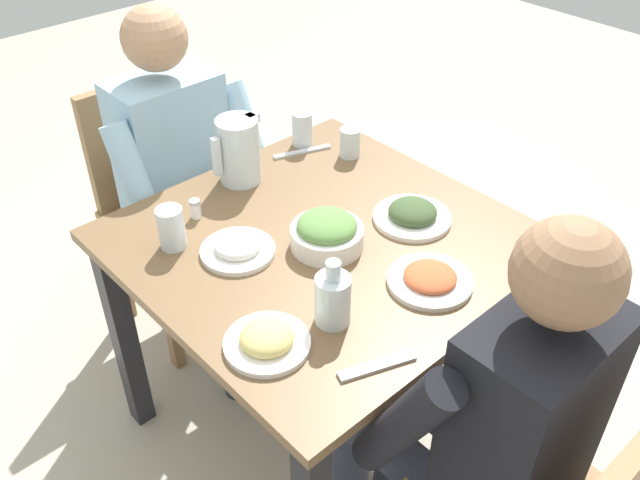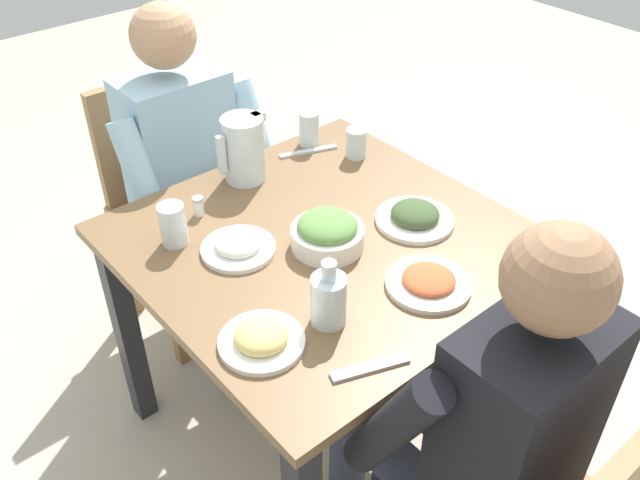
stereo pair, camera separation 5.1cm
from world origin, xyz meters
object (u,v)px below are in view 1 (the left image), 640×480
Objects in this scene: water_glass_near_right at (171,228)px; diner_far at (482,412)px; water_glass_center at (302,129)px; oil_carafe at (333,301)px; plate_yoghurt at (238,248)px; chair_near at (162,195)px; salad_bowl at (327,232)px; plate_rice_curry at (430,279)px; dining_table at (324,274)px; salt_shaker at (195,209)px; water_pitcher at (239,150)px; diner_near at (191,183)px; water_glass_far_right at (350,143)px; plate_dolmas at (412,214)px; plate_fries at (267,340)px.

diner_far is at bearing 105.23° from water_glass_near_right.
oil_carafe reaches higher than water_glass_center.
plate_yoghurt is at bearing 127.38° from water_glass_near_right.
chair_near is 4.85× the size of salad_bowl.
dining_table is at bearing -77.89° from plate_rice_curry.
salad_bowl is at bearing -130.11° from oil_carafe.
chair_near is 16.57× the size of salt_shaker.
water_pitcher is 0.64m from oil_carafe.
oil_carafe is 3.05× the size of salt_shaker.
diner_near reaches higher than plate_rice_curry.
water_pitcher is 2.11× the size of water_glass_far_right.
oil_carafe reaches higher than plate_dolmas.
plate_yoghurt is (0.12, -0.67, 0.11)m from diner_far.
chair_near reaches higher than plate_dolmas.
salad_bowl is 0.37m from salt_shaker.
water_pitcher is 0.67m from plate_rice_curry.
oil_carafe reaches higher than salt_shaker.
water_glass_near_right is at bearing -95.79° from plate_fries.
oil_carafe is at bearing 89.95° from salt_shaker.
diner_near is 0.84m from oil_carafe.
plate_yoghurt is 3.47× the size of salt_shaker.
salad_bowl is (-0.07, -0.55, 0.13)m from diner_far.
oil_carafe is at bearing 81.25° from chair_near.
diner_near is at bearing -88.43° from salad_bowl.
water_glass_center is 0.48m from salt_shaker.
plate_dolmas is at bearing 148.05° from water_glass_near_right.
salad_bowl is at bearing 145.33° from plate_yoghurt.
diner_far is at bearing 81.92° from dining_table.
diner_near is at bearing -100.92° from oil_carafe.
water_glass_center is at bearing -107.08° from plate_rice_curry.
salad_bowl is at bearing 85.84° from water_pitcher.
chair_near is 1.06m from plate_fries.
oil_carafe is (0.19, 0.23, 0.18)m from dining_table.
plate_rice_curry is at bearing 94.43° from water_pitcher.
dining_table is at bearing 93.28° from diner_near.
plate_yoghurt is at bearing 86.75° from salt_shaker.
water_glass_center is (-0.31, 0.38, 0.29)m from chair_near.
plate_yoghurt is 0.17m from water_glass_near_right.
plate_fries is (0.26, -0.38, 0.11)m from diner_far.
plate_rice_curry is at bearing 123.70° from plate_yoghurt.
plate_yoghurt is at bearing -88.13° from oil_carafe.
plate_rice_curry is (0.16, 0.20, -0.00)m from plate_dolmas.
water_glass_near_right reaches higher than water_glass_far_right.
salt_shaker is at bearing -43.58° from plate_dolmas.
plate_dolmas is (-0.23, 0.10, 0.14)m from dining_table.
dining_table is 0.33m from plate_rice_curry.
plate_rice_curry is 1.09× the size of plate_fries.
chair_near reaches higher than water_glass_near_right.
water_glass_near_right is (0.29, -0.26, 0.01)m from salad_bowl.
oil_carafe reaches higher than water_glass_near_right.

